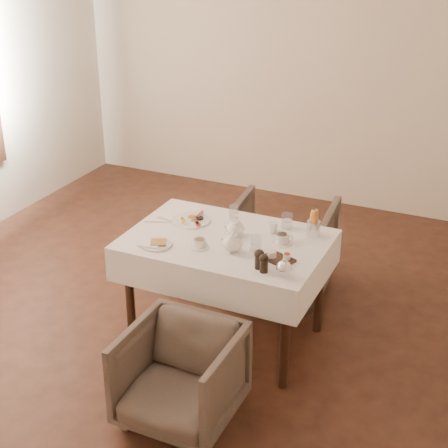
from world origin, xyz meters
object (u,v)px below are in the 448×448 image
armchair_near (180,376)px  breakfast_plate (191,220)px  teapot_centre (236,227)px  table (226,255)px  armchair_far (281,247)px

armchair_near → breakfast_plate: 1.18m
breakfast_plate → teapot_centre: size_ratio=1.77×
armchair_near → teapot_centre: (-0.07, 0.92, 0.53)m
table → armchair_near: bearing=-83.2°
table → breakfast_plate: 0.38m
armchair_near → breakfast_plate: bearing=113.7°
armchair_near → breakfast_plate: breakfast_plate is taller
armchair_far → breakfast_plate: (-0.42, -0.66, 0.42)m
breakfast_plate → teapot_centre: 0.38m
armchair_near → breakfast_plate: (-0.43, 1.00, 0.48)m
armchair_far → table: bearing=77.7°
armchair_near → armchair_far: 1.65m
armchair_near → armchair_far: size_ratio=0.83×
breakfast_plate → teapot_centre: teapot_centre is taller
table → armchair_near: 0.92m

